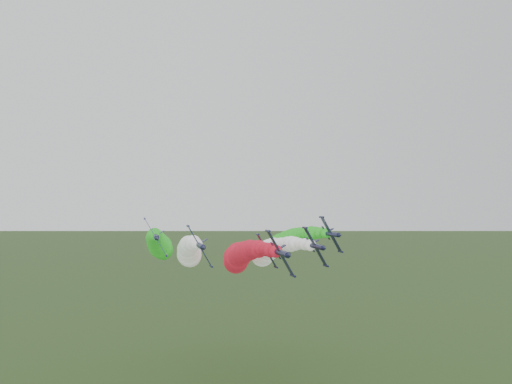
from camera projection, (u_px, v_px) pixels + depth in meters
jet_lead at (241, 256)px, 124.72m from camera, size 10.62×69.58×15.32m
jet_inner_left at (189, 251)px, 134.29m from camera, size 10.37×69.34×15.08m
jet_inner_right at (268, 252)px, 139.15m from camera, size 10.24×69.20×14.94m
jet_outer_left at (159, 245)px, 141.71m from camera, size 10.22×69.19×14.93m
jet_outer_right at (283, 242)px, 147.63m from camera, size 10.29×69.26×14.99m
jet_trail at (238, 254)px, 155.42m from camera, size 10.79×69.76×15.50m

